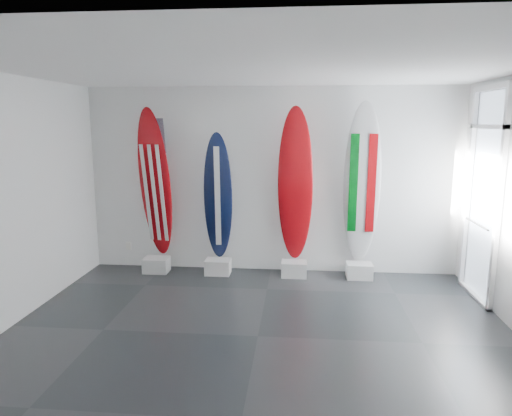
# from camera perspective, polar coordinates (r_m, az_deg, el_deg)

# --- Properties ---
(floor) EXTENTS (6.00, 6.00, 0.00)m
(floor) POSITION_cam_1_polar(r_m,az_deg,el_deg) (5.54, 0.24, -15.53)
(floor) COLOR black
(floor) RESTS_ON ground
(ceiling) EXTENTS (6.00, 6.00, 0.00)m
(ceiling) POSITION_cam_1_polar(r_m,az_deg,el_deg) (5.02, 0.26, 17.00)
(ceiling) COLOR white
(ceiling) RESTS_ON wall_back
(wall_back) EXTENTS (6.00, 0.00, 6.00)m
(wall_back) POSITION_cam_1_polar(r_m,az_deg,el_deg) (7.53, 1.92, 3.37)
(wall_back) COLOR silver
(wall_back) RESTS_ON ground
(wall_front) EXTENTS (6.00, 0.00, 6.00)m
(wall_front) POSITION_cam_1_polar(r_m,az_deg,el_deg) (2.67, -4.54, -9.94)
(wall_front) COLOR silver
(wall_front) RESTS_ON ground
(wall_left) EXTENTS (0.00, 5.00, 5.00)m
(wall_left) POSITION_cam_1_polar(r_m,az_deg,el_deg) (6.11, -29.04, 0.39)
(wall_left) COLOR silver
(wall_left) RESTS_ON ground
(display_block_usa) EXTENTS (0.40, 0.30, 0.24)m
(display_block_usa) POSITION_cam_1_polar(r_m,az_deg,el_deg) (7.86, -12.17, -6.87)
(display_block_usa) COLOR silver
(display_block_usa) RESTS_ON floor
(surfboard_usa) EXTENTS (0.63, 0.53, 2.44)m
(surfboard_usa) POSITION_cam_1_polar(r_m,az_deg,el_deg) (7.67, -12.33, 2.92)
(surfboard_usa) COLOR maroon
(surfboard_usa) RESTS_ON display_block_usa
(display_block_navy) EXTENTS (0.40, 0.30, 0.24)m
(display_block_navy) POSITION_cam_1_polar(r_m,az_deg,el_deg) (7.62, -4.71, -7.22)
(display_block_navy) COLOR silver
(display_block_navy) RESTS_ON floor
(surfboard_navy) EXTENTS (0.47, 0.20, 2.05)m
(surfboard_navy) POSITION_cam_1_polar(r_m,az_deg,el_deg) (7.45, -4.70, 1.42)
(surfboard_navy) COLOR black
(surfboard_navy) RESTS_ON display_block_navy
(display_block_swiss) EXTENTS (0.40, 0.30, 0.24)m
(display_block_swiss) POSITION_cam_1_polar(r_m,az_deg,el_deg) (7.51, 4.70, -7.49)
(display_block_swiss) COLOR silver
(display_block_swiss) RESTS_ON floor
(surfboard_swiss) EXTENTS (0.58, 0.33, 2.45)m
(surfboard_swiss) POSITION_cam_1_polar(r_m,az_deg,el_deg) (7.31, 4.87, 2.83)
(surfboard_swiss) COLOR maroon
(surfboard_swiss) RESTS_ON display_block_swiss
(display_block_italy) EXTENTS (0.40, 0.30, 0.24)m
(display_block_italy) POSITION_cam_1_polar(r_m,az_deg,el_deg) (7.57, 12.60, -7.55)
(display_block_italy) COLOR silver
(display_block_italy) RESTS_ON floor
(surfboard_italy) EXTENTS (0.58, 0.29, 2.52)m
(surfboard_italy) POSITION_cam_1_polar(r_m,az_deg,el_deg) (7.37, 12.93, 2.95)
(surfboard_italy) COLOR silver
(surfboard_italy) RESTS_ON display_block_italy
(wall_outlet) EXTENTS (0.09, 0.02, 0.13)m
(wall_outlet) POSITION_cam_1_polar(r_m,az_deg,el_deg) (8.25, -15.44, -4.52)
(wall_outlet) COLOR silver
(wall_outlet) RESTS_ON wall_back
(glass_door) EXTENTS (0.12, 1.16, 2.85)m
(glass_door) POSITION_cam_1_polar(r_m,az_deg,el_deg) (7.06, 26.25, 1.20)
(glass_door) COLOR white
(glass_door) RESTS_ON floor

